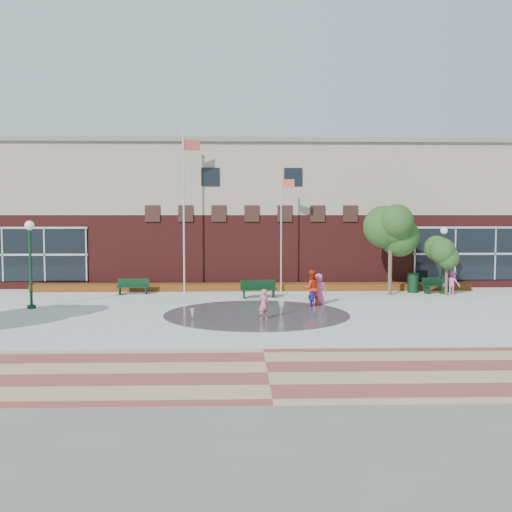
{
  "coord_description": "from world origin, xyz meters",
  "views": [
    {
      "loc": [
        -0.83,
        -23.85,
        4.55
      ],
      "look_at": [
        0.0,
        4.0,
        2.6
      ],
      "focal_mm": 42.0,
      "sensor_mm": 36.0,
      "label": 1
    }
  ],
  "objects_px": {
    "flagpole_right": "(282,226)",
    "flagpole_left": "(185,203)",
    "bench_left": "(133,289)",
    "trash_can": "(413,283)",
    "child_splash": "(264,305)"
  },
  "relations": [
    {
      "from": "flagpole_left",
      "to": "flagpole_right",
      "type": "xyz_separation_m",
      "value": [
        5.64,
        -0.24,
        -1.33
      ]
    },
    {
      "from": "bench_left",
      "to": "trash_can",
      "type": "bearing_deg",
      "value": -0.49
    },
    {
      "from": "flagpole_left",
      "to": "trash_can",
      "type": "height_order",
      "value": "flagpole_left"
    },
    {
      "from": "flagpole_right",
      "to": "flagpole_left",
      "type": "bearing_deg",
      "value": -160.47
    },
    {
      "from": "bench_left",
      "to": "child_splash",
      "type": "relative_size",
      "value": 1.33
    },
    {
      "from": "flagpole_left",
      "to": "trash_can",
      "type": "distance_m",
      "value": 14.05
    },
    {
      "from": "flagpole_right",
      "to": "bench_left",
      "type": "bearing_deg",
      "value": -153.34
    },
    {
      "from": "flagpole_right",
      "to": "child_splash",
      "type": "xyz_separation_m",
      "value": [
        -1.45,
        -9.13,
        -3.21
      ]
    },
    {
      "from": "flagpole_left",
      "to": "flagpole_right",
      "type": "distance_m",
      "value": 5.8
    },
    {
      "from": "flagpole_left",
      "to": "child_splash",
      "type": "relative_size",
      "value": 6.99
    },
    {
      "from": "flagpole_right",
      "to": "child_splash",
      "type": "relative_size",
      "value": 5.19
    },
    {
      "from": "flagpole_left",
      "to": "child_splash",
      "type": "bearing_deg",
      "value": -86.08
    },
    {
      "from": "flagpole_right",
      "to": "trash_can",
      "type": "xyz_separation_m",
      "value": [
        7.6,
        -0.47,
        -3.31
      ]
    },
    {
      "from": "child_splash",
      "to": "bench_left",
      "type": "bearing_deg",
      "value": -73.53
    },
    {
      "from": "flagpole_left",
      "to": "bench_left",
      "type": "height_order",
      "value": "flagpole_left"
    }
  ]
}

